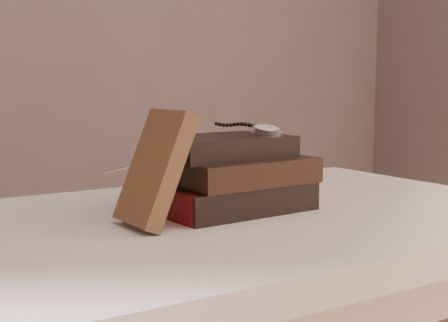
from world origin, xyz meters
TOP-DOWN VIEW (x-y plane):
  - table at (0.00, 0.35)m, footprint 1.00×0.60m
  - book_stack at (0.03, 0.37)m, footprint 0.24×0.17m
  - journal at (-0.11, 0.33)m, footprint 0.09×0.10m
  - pocket_watch at (0.09, 0.37)m, footprint 0.05×0.15m
  - eyeglasses at (-0.05, 0.44)m, footprint 0.10×0.11m

SIDE VIEW (x-z plane):
  - table at x=0.00m, z-range 0.28..1.03m
  - book_stack at x=0.03m, z-range 0.75..0.86m
  - eyeglasses at x=-0.05m, z-range 0.79..0.84m
  - journal at x=-0.11m, z-range 0.75..0.91m
  - pocket_watch at x=0.09m, z-range 0.86..0.88m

